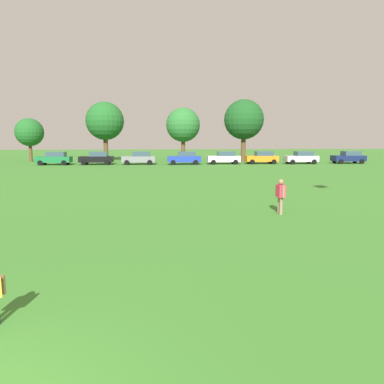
# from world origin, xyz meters

# --- Properties ---
(ground_plane) EXTENTS (160.00, 160.00, 0.00)m
(ground_plane) POSITION_xyz_m (0.00, 30.00, 0.00)
(ground_plane) COLOR #387528
(adult_bystander) EXTENTS (0.31, 0.75, 1.57)m
(adult_bystander) POSITION_xyz_m (7.76, 11.48, 0.93)
(adult_bystander) COLOR #8C7259
(adult_bystander) RESTS_ON ground
(parked_car_green_0) EXTENTS (4.30, 2.02, 1.68)m
(parked_car_green_0) POSITION_xyz_m (-11.19, 43.59, 0.86)
(parked_car_green_0) COLOR #196B38
(parked_car_green_0) RESTS_ON ground
(parked_car_black_1) EXTENTS (4.30, 2.02, 1.68)m
(parked_car_black_1) POSITION_xyz_m (-5.85, 43.69, 0.86)
(parked_car_black_1) COLOR black
(parked_car_black_1) RESTS_ON ground
(parked_car_gray_2) EXTENTS (4.30, 2.02, 1.68)m
(parked_car_gray_2) POSITION_xyz_m (-0.36, 43.42, 0.86)
(parked_car_gray_2) COLOR slate
(parked_car_gray_2) RESTS_ON ground
(parked_car_blue_3) EXTENTS (4.30, 2.02, 1.68)m
(parked_car_blue_3) POSITION_xyz_m (5.56, 43.02, 0.86)
(parked_car_blue_3) COLOR #1E38AD
(parked_car_blue_3) RESTS_ON ground
(parked_car_white_4) EXTENTS (4.30, 2.02, 1.68)m
(parked_car_white_4) POSITION_xyz_m (10.80, 43.13, 0.86)
(parked_car_white_4) COLOR white
(parked_car_white_4) RESTS_ON ground
(parked_car_orange_5) EXTENTS (4.30, 2.02, 1.68)m
(parked_car_orange_5) POSITION_xyz_m (15.98, 43.28, 0.86)
(parked_car_orange_5) COLOR orange
(parked_car_orange_5) RESTS_ON ground
(parked_car_silver_6) EXTENTS (4.30, 2.02, 1.68)m
(parked_car_silver_6) POSITION_xyz_m (21.22, 42.65, 0.86)
(parked_car_silver_6) COLOR silver
(parked_car_silver_6) RESTS_ON ground
(parked_car_navy_7) EXTENTS (4.30, 2.02, 1.68)m
(parked_car_navy_7) POSITION_xyz_m (27.99, 42.95, 0.86)
(parked_car_navy_7) COLOR #141E4C
(parked_car_navy_7) RESTS_ON ground
(tree_far_left) EXTENTS (4.04, 4.04, 6.29)m
(tree_far_left) POSITION_xyz_m (-16.61, 50.72, 4.25)
(tree_far_left) COLOR brown
(tree_far_left) RESTS_ON ground
(tree_left) EXTENTS (5.62, 5.62, 8.75)m
(tree_left) POSITION_xyz_m (-5.77, 51.08, 5.91)
(tree_left) COLOR brown
(tree_left) RESTS_ON ground
(tree_right) EXTENTS (5.10, 5.10, 7.95)m
(tree_right) POSITION_xyz_m (5.83, 50.58, 5.37)
(tree_right) COLOR brown
(tree_right) RESTS_ON ground
(tree_far_right) EXTENTS (5.78, 5.78, 9.00)m
(tree_far_right) POSITION_xyz_m (14.57, 48.33, 6.08)
(tree_far_right) COLOR brown
(tree_far_right) RESTS_ON ground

